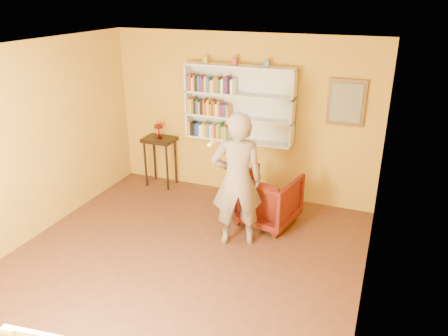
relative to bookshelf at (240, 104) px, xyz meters
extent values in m
cube|color=#4D2918|center=(0.00, -2.41, -1.65)|extent=(5.30, 5.80, 0.12)
cube|color=#BC8922|center=(0.00, 0.11, -0.24)|extent=(5.30, 0.04, 2.70)
cube|color=#BC8922|center=(-2.27, -2.41, -0.24)|extent=(0.04, 5.80, 2.70)
cube|color=#BC8922|center=(2.27, -2.41, -0.24)|extent=(0.04, 5.80, 2.70)
cube|color=white|center=(0.00, -2.41, 1.14)|extent=(5.30, 5.80, 0.06)
cube|color=silver|center=(0.00, 0.07, 0.01)|extent=(1.80, 0.03, 1.20)
cube|color=silver|center=(-0.89, -0.06, 0.01)|extent=(0.03, 0.28, 1.20)
cube|color=silver|center=(0.89, -0.06, 0.01)|extent=(0.03, 0.28, 1.20)
cube|color=silver|center=(0.00, -0.06, -0.59)|extent=(1.80, 0.28, 0.03)
cube|color=silver|center=(0.00, -0.06, -0.21)|extent=(1.80, 0.28, 0.03)
cube|color=silver|center=(0.00, -0.06, 0.17)|extent=(1.80, 0.28, 0.03)
cube|color=silver|center=(0.00, -0.06, 0.61)|extent=(1.80, 0.28, 0.03)
cube|color=orange|center=(-0.84, -0.10, -0.46)|extent=(0.03, 0.17, 0.24)
cube|color=black|center=(-0.80, -0.10, -0.47)|extent=(0.04, 0.17, 0.22)
cube|color=black|center=(-0.75, -0.11, -0.47)|extent=(0.04, 0.16, 0.22)
cube|color=#212C97|center=(-0.71, -0.11, -0.48)|extent=(0.04, 0.16, 0.21)
cube|color=#256789|center=(-0.67, -0.10, -0.47)|extent=(0.02, 0.18, 0.22)
cube|color=white|center=(-0.64, -0.10, -0.48)|extent=(0.03, 0.18, 0.20)
cube|color=white|center=(-0.60, -0.10, -0.48)|extent=(0.03, 0.19, 0.20)
cube|color=gold|center=(-0.57, -0.10, -0.45)|extent=(0.03, 0.19, 0.25)
cube|color=orange|center=(-0.54, -0.11, -0.47)|extent=(0.03, 0.16, 0.21)
cube|color=#256789|center=(-0.49, -0.11, -0.46)|extent=(0.04, 0.16, 0.23)
cube|color=white|center=(-0.45, -0.11, -0.47)|extent=(0.03, 0.15, 0.22)
cube|color=orange|center=(-0.41, -0.11, -0.47)|extent=(0.04, 0.16, 0.22)
cube|color=#A33119|center=(-0.37, -0.11, -0.46)|extent=(0.04, 0.16, 0.23)
cube|color=gold|center=(-0.33, -0.11, -0.46)|extent=(0.03, 0.16, 0.25)
cube|color=#1A7642|center=(-0.29, -0.10, -0.45)|extent=(0.04, 0.18, 0.26)
cube|color=orange|center=(-0.25, -0.11, -0.47)|extent=(0.04, 0.17, 0.21)
cube|color=orange|center=(-0.20, -0.10, -0.47)|extent=(0.04, 0.17, 0.22)
cube|color=#1A7642|center=(-0.16, -0.11, -0.48)|extent=(0.02, 0.16, 0.21)
cube|color=brown|center=(-0.12, -0.10, -0.45)|extent=(0.04, 0.17, 0.27)
cube|color=#1A7642|center=(-0.07, -0.10, -0.45)|extent=(0.04, 0.17, 0.25)
cube|color=orange|center=(-0.84, -0.11, -0.08)|extent=(0.04, 0.16, 0.24)
cube|color=gold|center=(-0.80, -0.10, -0.08)|extent=(0.03, 0.17, 0.23)
cube|color=brown|center=(-0.77, -0.10, -0.07)|extent=(0.04, 0.17, 0.26)
cube|color=black|center=(-0.73, -0.12, -0.08)|extent=(0.04, 0.14, 0.23)
cube|color=#256789|center=(-0.69, -0.11, -0.08)|extent=(0.03, 0.16, 0.23)
cube|color=orange|center=(-0.65, -0.09, -0.10)|extent=(0.04, 0.19, 0.21)
cube|color=black|center=(-0.61, -0.11, -0.08)|extent=(0.04, 0.15, 0.24)
cube|color=#A33119|center=(-0.57, -0.10, -0.07)|extent=(0.03, 0.17, 0.26)
cube|color=brown|center=(-0.54, -0.10, -0.10)|extent=(0.03, 0.19, 0.21)
cube|color=gold|center=(-0.50, -0.09, -0.07)|extent=(0.04, 0.19, 0.25)
cube|color=brown|center=(-0.45, -0.09, -0.10)|extent=(0.03, 0.19, 0.19)
cube|color=#A33119|center=(-0.42, -0.11, -0.07)|extent=(0.02, 0.15, 0.26)
cube|color=brown|center=(-0.38, -0.12, -0.08)|extent=(0.03, 0.15, 0.24)
cube|color=white|center=(-0.35, -0.11, -0.10)|extent=(0.03, 0.16, 0.20)
cube|color=orange|center=(-0.31, -0.11, -0.07)|extent=(0.03, 0.16, 0.25)
cube|color=#5B2062|center=(-0.27, -0.10, -0.10)|extent=(0.04, 0.17, 0.20)
cube|color=#5B2062|center=(-0.22, -0.11, -0.10)|extent=(0.04, 0.16, 0.20)
cube|color=#256789|center=(-0.18, -0.12, -0.10)|extent=(0.02, 0.14, 0.20)
cube|color=orange|center=(-0.16, -0.10, -0.10)|extent=(0.03, 0.17, 0.19)
cube|color=#256789|center=(-0.85, -0.11, 0.30)|extent=(0.03, 0.15, 0.23)
cube|color=#A33119|center=(-0.80, -0.11, 0.31)|extent=(0.04, 0.16, 0.27)
cube|color=white|center=(-0.76, -0.12, 0.29)|extent=(0.03, 0.15, 0.22)
cube|color=brown|center=(-0.73, -0.10, 0.31)|extent=(0.03, 0.19, 0.26)
cube|color=black|center=(-0.69, -0.10, 0.30)|extent=(0.03, 0.17, 0.24)
cube|color=#256789|center=(-0.65, -0.10, 0.30)|extent=(0.03, 0.18, 0.25)
cube|color=#5B2062|center=(-0.61, -0.11, 0.30)|extent=(0.04, 0.16, 0.24)
cube|color=#5B2062|center=(-0.57, -0.10, 0.28)|extent=(0.03, 0.19, 0.20)
cube|color=gold|center=(-0.53, -0.11, 0.30)|extent=(0.03, 0.17, 0.25)
cube|color=#256789|center=(-0.49, -0.10, 0.29)|extent=(0.04, 0.18, 0.23)
cube|color=orange|center=(-0.44, -0.11, 0.28)|extent=(0.04, 0.16, 0.20)
cube|color=white|center=(-0.41, -0.10, 0.28)|extent=(0.02, 0.19, 0.20)
cube|color=brown|center=(-0.37, -0.11, 0.30)|extent=(0.04, 0.16, 0.25)
cube|color=brown|center=(-0.33, -0.10, 0.31)|extent=(0.04, 0.18, 0.25)
cube|color=#1A7642|center=(-0.29, -0.11, 0.28)|extent=(0.02, 0.15, 0.21)
cube|color=white|center=(-0.25, -0.11, 0.29)|extent=(0.04, 0.15, 0.22)
cube|color=#5B2062|center=(-0.21, -0.09, 0.31)|extent=(0.03, 0.19, 0.26)
cube|color=#5B2062|center=(-0.17, -0.10, 0.31)|extent=(0.03, 0.19, 0.27)
cube|color=black|center=(-0.13, -0.11, 0.30)|extent=(0.03, 0.16, 0.23)
cube|color=white|center=(-0.09, -0.09, 0.30)|extent=(0.04, 0.19, 0.23)
cube|color=#AB9B31|center=(-0.57, -0.06, 0.67)|extent=(0.07, 0.07, 0.10)
cube|color=#9A3A33|center=(-0.08, -0.06, 0.68)|extent=(0.08, 0.08, 0.11)
cube|color=slate|center=(0.44, -0.06, 0.67)|extent=(0.08, 0.08, 0.10)
cube|color=brown|center=(1.65, 0.06, 0.16)|extent=(0.55, 0.04, 0.70)
cube|color=gray|center=(1.65, 0.03, 0.16)|extent=(0.45, 0.02, 0.58)
cylinder|color=black|center=(-1.66, -0.32, -1.18)|extent=(0.04, 0.04, 0.83)
cylinder|color=black|center=(-1.22, -0.32, -1.18)|extent=(0.04, 0.04, 0.83)
cylinder|color=black|center=(-1.66, 0.00, -1.18)|extent=(0.04, 0.04, 0.83)
cylinder|color=black|center=(-1.22, 0.00, -1.18)|extent=(0.04, 0.04, 0.83)
cube|color=black|center=(-1.44, -0.16, -0.73)|extent=(0.54, 0.41, 0.06)
cylinder|color=maroon|center=(-1.44, -0.16, -0.70)|extent=(0.11, 0.11, 0.02)
cylinder|color=maroon|center=(-1.44, -0.16, -0.62)|extent=(0.03, 0.03, 0.14)
ellipsoid|color=maroon|center=(-1.44, -0.16, -0.50)|extent=(0.15, 0.15, 0.10)
cylinder|color=beige|center=(-1.37, -0.16, -0.50)|extent=(0.01, 0.01, 0.11)
cylinder|color=beige|center=(-1.38, -0.12, -0.50)|extent=(0.01, 0.01, 0.11)
cylinder|color=beige|center=(-1.42, -0.09, -0.50)|extent=(0.01, 0.01, 0.11)
cylinder|color=beige|center=(-1.46, -0.09, -0.50)|extent=(0.01, 0.01, 0.11)
cylinder|color=beige|center=(-1.50, -0.12, -0.50)|extent=(0.01, 0.01, 0.11)
cylinder|color=beige|center=(-1.52, -0.16, -0.50)|extent=(0.01, 0.01, 0.11)
cylinder|color=beige|center=(-1.50, -0.20, -0.50)|extent=(0.01, 0.01, 0.11)
cylinder|color=beige|center=(-1.46, -0.23, -0.50)|extent=(0.01, 0.01, 0.11)
cylinder|color=beige|center=(-1.42, -0.23, -0.50)|extent=(0.01, 0.01, 0.11)
cylinder|color=beige|center=(-1.38, -0.20, -0.50)|extent=(0.01, 0.01, 0.11)
imported|color=#440904|center=(0.73, -0.80, -1.21)|extent=(0.99, 1.01, 0.78)
imported|color=#7B6B5A|center=(0.50, -1.50, -0.65)|extent=(0.81, 0.69, 1.89)
cube|color=white|center=(0.29, -1.87, -0.04)|extent=(0.04, 0.15, 0.04)
camera|label=1|loc=(2.28, -6.52, 1.70)|focal=35.00mm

